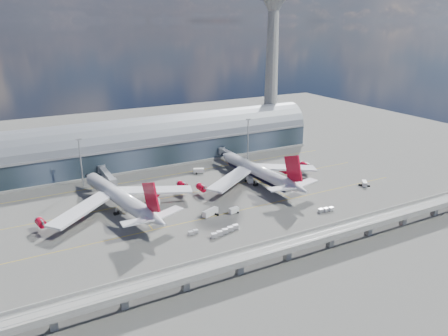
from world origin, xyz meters
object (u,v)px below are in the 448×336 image
service_truck_2 (210,212)px  service_truck_5 (199,171)px  service_truck_1 (234,210)px  service_truck_0 (152,200)px  service_truck_3 (364,184)px  cargo_train_0 (193,232)px  floodlight_mast_right (248,138)px  airliner_right (259,172)px  control_tower (272,68)px  cargo_train_1 (225,231)px  floodlight_mast_left (81,161)px  cargo_train_2 (326,210)px  service_truck_4 (250,180)px  airliner_left (121,198)px

service_truck_2 → service_truck_5: size_ratio=1.35×
service_truck_1 → service_truck_0: bearing=38.3°
service_truck_3 → cargo_train_0: bearing=-138.3°
floodlight_mast_right → airliner_right: (-17.05, -39.22, -7.54)m
service_truck_2 → service_truck_5: (19.53, 53.87, -0.10)m
control_tower → floodlight_mast_right: control_tower is taller
floodlight_mast_right → service_truck_0: size_ratio=3.06×
airliner_right → service_truck_3: 55.24m
control_tower → cargo_train_1: 153.99m
floodlight_mast_left → service_truck_3: 147.00m
control_tower → cargo_train_0: control_tower is taller
service_truck_0 → cargo_train_2: (66.02, -45.88, -0.79)m
floodlight_mast_left → floodlight_mast_right: bearing=0.0°
airliner_right → service_truck_4: airliner_right is taller
service_truck_2 → cargo_train_1: service_truck_2 is taller
service_truck_2 → cargo_train_2: service_truck_2 is taller
airliner_left → cargo_train_2: 92.48m
airliner_right → cargo_train_2: bearing=-84.6°
airliner_right → service_truck_3: size_ratio=13.15×
service_truck_0 → cargo_train_2: service_truck_0 is taller
floodlight_mast_left → service_truck_1: 85.45m
service_truck_0 → cargo_train_2: size_ratio=1.04×
airliner_left → service_truck_4: 70.79m
airliner_left → cargo_train_0: size_ratio=16.01×
service_truck_3 → cargo_train_1: 90.35m
airliner_right → service_truck_5: (-21.29, 29.49, -4.66)m
cargo_train_0 → control_tower: bearing=-38.1°
service_truck_0 → service_truck_5: bearing=13.3°
control_tower → service_truck_1: 134.98m
control_tower → service_truck_5: size_ratio=16.55×
floodlight_mast_right → cargo_train_0: 105.70m
floodlight_mast_right → service_truck_0: floodlight_mast_right is taller
floodlight_mast_right → cargo_train_1: size_ratio=1.79×
service_truck_4 → service_truck_2: bearing=-126.8°
service_truck_3 → service_truck_4: 59.73m
control_tower → cargo_train_1: size_ratio=7.17×
control_tower → service_truck_5: 96.55m
service_truck_5 → cargo_train_2: (28.19, -74.95, -0.52)m
service_truck_0 → cargo_train_0: 37.74m
service_truck_4 → service_truck_5: (-17.62, 26.53, -0.18)m
service_truck_1 → service_truck_5: (9.14, 56.53, 0.12)m
service_truck_1 → cargo_train_1: bearing=132.3°
airliner_left → cargo_train_1: (30.82, -41.26, -5.64)m
floodlight_mast_left → service_truck_2: (42.13, -63.60, -12.10)m
service_truck_3 → control_tower: bearing=124.2°
floodlight_mast_left → cargo_train_2: size_ratio=3.19×
floodlight_mast_left → service_truck_5: bearing=-9.0°
airliner_left → service_truck_2: bearing=-45.2°
service_truck_0 → service_truck_2: 30.82m
service_truck_5 → cargo_train_2: bearing=-136.6°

